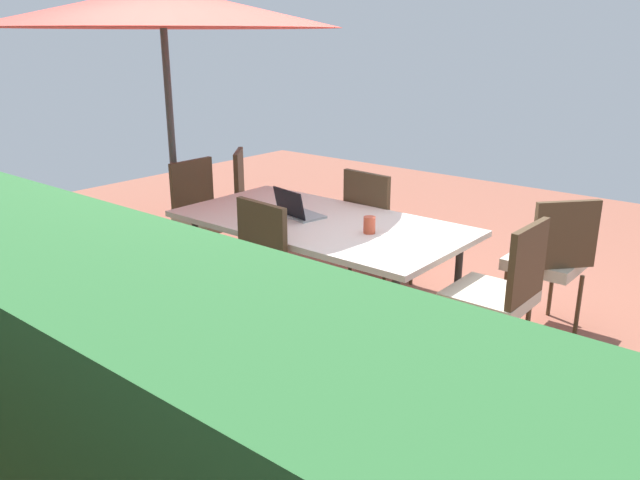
% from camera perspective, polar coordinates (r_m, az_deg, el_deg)
% --- Properties ---
extents(ground_plane, '(10.00, 10.00, 0.02)m').
position_cam_1_polar(ground_plane, '(4.72, 0.00, -6.88)').
color(ground_plane, '#935442').
extents(dining_table, '(2.10, 1.09, 0.73)m').
position_cam_1_polar(dining_table, '(4.47, 0.00, 1.22)').
color(dining_table, silver).
rests_on(dining_table, ground_plane).
extents(patio_umbrella, '(2.87, 2.87, 2.35)m').
position_cam_1_polar(patio_umbrella, '(5.46, -14.12, 19.63)').
color(patio_umbrella, '#4C4C4C').
rests_on(patio_umbrella, ground_plane).
extents(chair_east, '(0.46, 0.46, 0.98)m').
position_cam_1_polar(chair_east, '(5.42, -10.34, 2.49)').
color(chair_east, beige).
rests_on(chair_east, ground_plane).
extents(chair_southwest, '(0.59, 0.58, 0.98)m').
position_cam_1_polar(chair_southwest, '(4.53, 20.10, -1.45)').
color(chair_southwest, beige).
rests_on(chair_southwest, ground_plane).
extents(chair_south, '(0.47, 0.48, 0.98)m').
position_cam_1_polar(chair_south, '(5.06, 5.21, 1.59)').
color(chair_south, beige).
rests_on(chair_south, ground_plane).
extents(chair_southeast, '(0.59, 0.58, 0.98)m').
position_cam_1_polar(chair_southeast, '(5.90, -5.83, 3.94)').
color(chair_southeast, beige).
rests_on(chair_southeast, ground_plane).
extents(chair_north, '(0.47, 0.48, 0.98)m').
position_cam_1_polar(chair_north, '(4.02, -6.82, -2.89)').
color(chair_north, beige).
rests_on(chair_north, ground_plane).
extents(chair_west, '(0.46, 0.46, 0.98)m').
position_cam_1_polar(chair_west, '(3.86, 15.96, -4.38)').
color(chair_west, beige).
rests_on(chair_west, ground_plane).
extents(laptop, '(0.36, 0.31, 0.21)m').
position_cam_1_polar(laptop, '(4.53, -2.08, 2.65)').
color(laptop, gray).
rests_on(laptop, dining_table).
extents(cup, '(0.08, 0.08, 0.11)m').
position_cam_1_polar(cup, '(4.17, 4.49, 1.37)').
color(cup, '#CC4C33').
rests_on(cup, dining_table).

